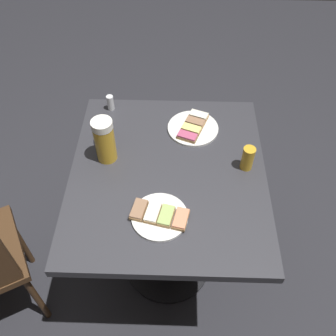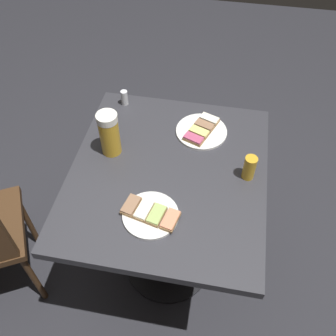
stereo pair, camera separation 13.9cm
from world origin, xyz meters
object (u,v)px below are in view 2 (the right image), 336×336
beer_mug (109,133)px  salt_shaker (124,98)px  beer_glass_small (249,168)px  plate_near (151,214)px  plate_far (201,130)px

beer_mug → salt_shaker: 0.29m
beer_glass_small → salt_shaker: (0.32, 0.55, -0.02)m
beer_mug → salt_shaker: beer_mug is taller
plate_near → beer_mug: beer_mug is taller
plate_far → salt_shaker: salt_shaker is taller
plate_near → beer_mug: 0.36m
plate_near → beer_mug: size_ratio=1.10×
salt_shaker → beer_glass_small: bearing=-119.9°
beer_glass_small → plate_far: bearing=44.5°
plate_far → plate_near: bearing=164.8°
beer_mug → plate_far: bearing=-64.2°
plate_near → salt_shaker: 0.60m
plate_near → salt_shaker: (0.56, 0.24, 0.02)m
plate_far → salt_shaker: 0.38m
beer_glass_small → salt_shaker: 0.64m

